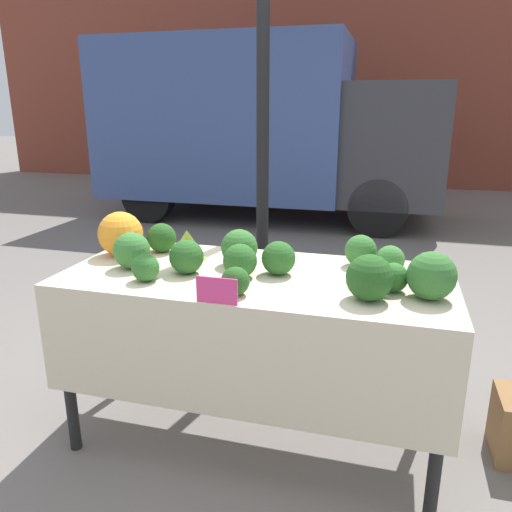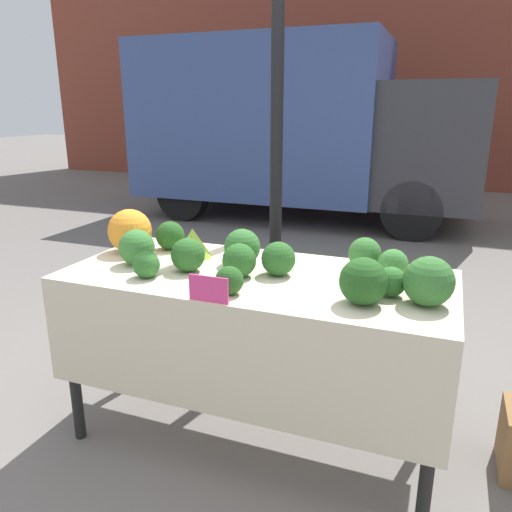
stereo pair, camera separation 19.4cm
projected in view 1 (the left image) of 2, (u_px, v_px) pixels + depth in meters
The scene contains 20 objects.
ground_plane at pixel (256, 434), 2.37m from camera, with size 40.00×40.00×0.00m, color slate.
tent_pole at pixel (263, 143), 2.75m from camera, with size 0.07×0.07×2.59m.
parked_truck at pixel (260, 126), 6.71m from camera, with size 4.42×1.86×2.32m.
market_table at pixel (252, 303), 2.11m from camera, with size 1.65×0.74×0.80m.
orange_cauliflower at pixel (121, 234), 2.37m from camera, with size 0.21×0.21×0.21m.
romanesco_head at pixel (187, 244), 2.32m from camera, with size 0.17×0.17×0.14m.
broccoli_head_0 at pixel (432, 276), 1.83m from camera, with size 0.18×0.18×0.18m.
broccoli_head_1 at pixel (132, 250), 2.19m from camera, with size 0.16×0.16×0.16m.
broccoli_head_2 at pixel (186, 257), 2.12m from camera, with size 0.15×0.15×0.15m.
broccoli_head_3 at pixel (162, 238), 2.44m from camera, with size 0.14×0.14×0.14m.
broccoli_head_4 at pixel (361, 251), 2.22m from camera, with size 0.14×0.14×0.14m.
broccoli_head_5 at pixel (369, 278), 1.82m from camera, with size 0.17×0.17×0.17m.
broccoli_head_6 at pixel (235, 281), 1.88m from camera, with size 0.11×0.11×0.11m.
broccoli_head_7 at pixel (239, 247), 2.23m from camera, with size 0.16×0.16×0.16m.
broccoli_head_8 at pixel (240, 261), 2.07m from camera, with size 0.14×0.14×0.14m.
broccoli_head_9 at pixel (390, 260), 2.12m from camera, with size 0.12×0.12×0.12m.
broccoli_head_10 at pixel (393, 277), 1.92m from camera, with size 0.11×0.11×0.11m.
broccoli_head_11 at pixel (145, 268), 2.03m from camera, with size 0.11×0.11×0.11m.
broccoli_head_12 at pixel (279, 258), 2.11m from camera, with size 0.14×0.14×0.14m.
price_sign at pixel (217, 291), 1.80m from camera, with size 0.16×0.01×0.10m.
Camera 1 is at (0.54, -1.95, 1.49)m, focal length 35.00 mm.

